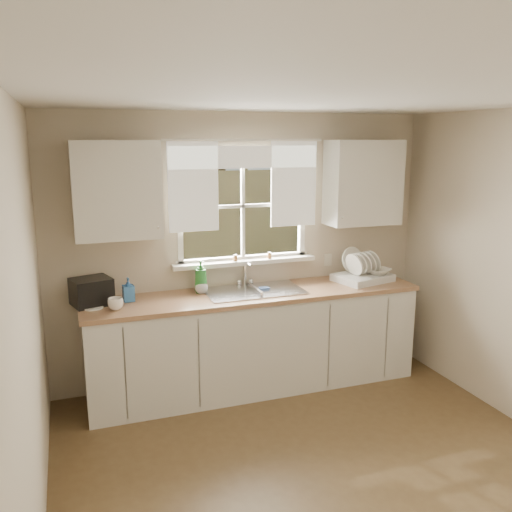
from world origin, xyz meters
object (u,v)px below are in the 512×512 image
object	(u,v)px
soap_bottle_a	(201,277)
cup	(116,304)
black_appliance	(92,291)
dish_rack	(362,274)

from	to	relation	value
soap_bottle_a	cup	bearing A→B (deg)	-177.22
black_appliance	soap_bottle_a	bearing A→B (deg)	-13.25
cup	black_appliance	xyz separation A→B (m)	(-0.17, 0.21, 0.06)
black_appliance	dish_rack	bearing A→B (deg)	-17.37
dish_rack	black_appliance	xyz separation A→B (m)	(-2.51, 0.08, 0.04)
dish_rack	black_appliance	world-z (taller)	dish_rack
dish_rack	cup	size ratio (longest dim) A/B	4.76
dish_rack	soap_bottle_a	size ratio (longest dim) A/B	1.97
soap_bottle_a	black_appliance	distance (m)	0.94
soap_bottle_a	black_appliance	xyz separation A→B (m)	(-0.94, -0.04, -0.04)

